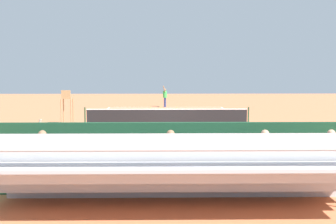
% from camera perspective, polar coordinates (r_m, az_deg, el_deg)
% --- Properties ---
extents(ground_plane, '(60.00, 60.00, 0.00)m').
position_cam_1_polar(ground_plane, '(25.25, -0.14, -1.73)').
color(ground_plane, '#CC7047').
extents(court_line_markings, '(10.10, 22.20, 0.01)m').
position_cam_1_polar(court_line_markings, '(25.29, -0.14, -1.71)').
color(court_line_markings, white).
rests_on(court_line_markings, ground).
extents(tennis_net, '(10.30, 0.10, 1.07)m').
position_cam_1_polar(tennis_net, '(25.19, -0.14, -0.60)').
color(tennis_net, black).
rests_on(tennis_net, ground).
extents(backdrop_wall, '(18.00, 0.16, 2.00)m').
position_cam_1_polar(backdrop_wall, '(11.29, 0.79, -6.51)').
color(backdrop_wall, '#194228').
rests_on(backdrop_wall, ground).
extents(bleacher_stand, '(9.06, 2.40, 2.35)m').
position_cam_1_polar(bleacher_stand, '(10.02, 1.16, -8.65)').
color(bleacher_stand, '#B2B2B7').
rests_on(bleacher_stand, ground).
extents(umpire_chair, '(0.67, 0.67, 2.14)m').
position_cam_1_polar(umpire_chair, '(25.75, -14.07, 1.18)').
color(umpire_chair, '#A88456').
rests_on(umpire_chair, ground).
extents(courtside_bench, '(1.80, 0.40, 0.93)m').
position_cam_1_polar(courtside_bench, '(12.26, 8.48, -7.68)').
color(courtside_bench, '#9E754C').
rests_on(courtside_bench, ground).
extents(equipment_bag, '(0.90, 0.36, 0.36)m').
position_cam_1_polar(equipment_bag, '(12.07, -1.44, -9.69)').
color(equipment_bag, '#B22D2D').
rests_on(equipment_bag, ground).
extents(tennis_player, '(0.45, 0.56, 1.93)m').
position_cam_1_polar(tennis_player, '(36.25, -0.43, 2.30)').
color(tennis_player, navy).
rests_on(tennis_player, ground).
extents(tennis_racket, '(0.52, 0.51, 0.03)m').
position_cam_1_polar(tennis_racket, '(36.24, -1.07, 0.71)').
color(tennis_racket, black).
rests_on(tennis_racket, ground).
extents(tennis_ball_near, '(0.07, 0.07, 0.07)m').
position_cam_1_polar(tennis_ball_near, '(35.79, -2.46, 0.67)').
color(tennis_ball_near, '#CCDB33').
rests_on(tennis_ball_near, ground).
extents(tennis_ball_far, '(0.07, 0.07, 0.07)m').
position_cam_1_polar(tennis_ball_far, '(35.85, 1.25, 0.68)').
color(tennis_ball_far, '#CCDB33').
rests_on(tennis_ball_far, ground).
extents(line_judge, '(0.43, 0.55, 1.93)m').
position_cam_1_polar(line_judge, '(12.97, -17.79, -5.07)').
color(line_judge, '#232328').
rests_on(line_judge, ground).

